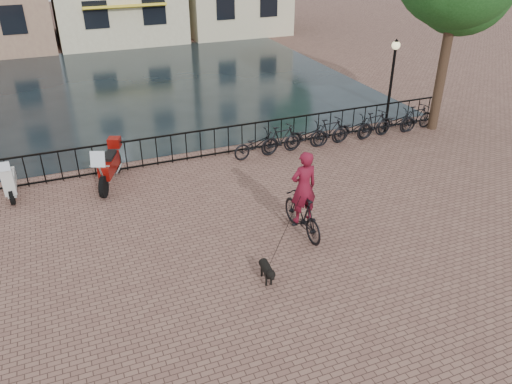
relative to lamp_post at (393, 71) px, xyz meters
name	(u,v)px	position (x,y,z in m)	size (l,w,h in m)	color
ground	(309,304)	(-7.20, -7.60, -2.38)	(100.00, 100.00, 0.00)	brown
canal_water	(148,85)	(-7.20, 9.70, -2.38)	(20.00, 20.00, 0.00)	black
railing	(201,145)	(-7.20, 0.40, -1.87)	(20.00, 0.05, 1.02)	black
lamp_post	(393,71)	(0.00, 0.00, 0.00)	(0.30, 0.30, 3.45)	black
cyclist	(303,199)	(-6.10, -5.06, -1.36)	(0.87, 1.99, 2.69)	black
dog	(266,271)	(-7.73, -6.53, -2.12)	(0.32, 0.79, 0.52)	black
motorcycle	(109,161)	(-10.31, -0.40, -1.61)	(1.27, 2.19, 1.53)	maroon
scooter	(8,174)	(-13.12, -0.03, -1.69)	(0.45, 1.50, 1.38)	silver
parked_bike_0	(256,145)	(-5.40, -0.20, -1.93)	(0.60, 1.72, 0.90)	black
parked_bike_1	(282,139)	(-4.45, -0.20, -1.88)	(0.47, 1.66, 1.00)	black
parked_bike_2	(306,137)	(-3.50, -0.20, -1.93)	(0.60, 1.72, 0.90)	black
parked_bike_3	(330,132)	(-2.55, -0.20, -1.88)	(0.47, 1.66, 1.00)	black
parked_bike_4	(352,129)	(-1.60, -0.20, -1.93)	(0.60, 1.72, 0.90)	black
parked_bike_5	(375,124)	(-0.65, -0.20, -1.88)	(0.47, 1.66, 1.00)	black
parked_bike_6	(396,122)	(0.30, -0.20, -1.93)	(0.60, 1.72, 0.90)	black
parked_bike_7	(416,118)	(1.25, -0.20, -1.88)	(0.47, 1.66, 1.00)	black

